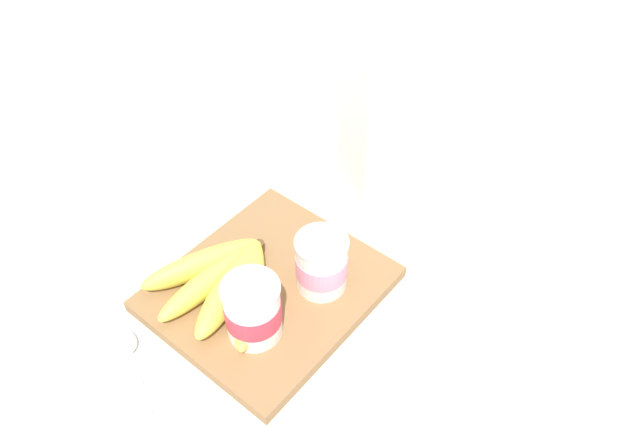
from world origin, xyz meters
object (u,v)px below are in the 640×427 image
cutting_board (269,289)px  yogurt_cup_back (253,310)px  yogurt_cup_front (322,264)px  banana_bunch (224,281)px  spoon (133,359)px  cereal_box (405,102)px

cutting_board → yogurt_cup_back: (0.06, 0.04, 0.05)m
yogurt_cup_front → banana_bunch: yogurt_cup_front is taller
yogurt_cup_back → banana_bunch: (-0.02, -0.07, -0.02)m
yogurt_cup_front → spoon: yogurt_cup_front is taller
cutting_board → cereal_box: cereal_box is taller
yogurt_cup_front → spoon: (0.23, -0.11, -0.05)m
spoon → cutting_board: bearing=162.6°
yogurt_cup_front → yogurt_cup_back: 0.11m
yogurt_cup_back → banana_bunch: 0.08m
cutting_board → yogurt_cup_back: bearing=29.7°
cereal_box → yogurt_cup_front: size_ratio=3.39×
yogurt_cup_back → spoon: (0.12, -0.09, -0.06)m
cutting_board → yogurt_cup_front: size_ratio=3.41×
yogurt_cup_back → banana_bunch: yogurt_cup_back is taller
cutting_board → banana_bunch: bearing=-41.6°
cutting_board → yogurt_cup_back: yogurt_cup_back is taller
yogurt_cup_back → spoon: 0.16m
cereal_box → spoon: bearing=-169.5°
cutting_board → spoon: (0.18, -0.06, -0.00)m
yogurt_cup_front → cereal_box: bearing=-167.9°
cereal_box → yogurt_cup_front: bearing=-151.1°
spoon → cereal_box: bearing=173.7°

